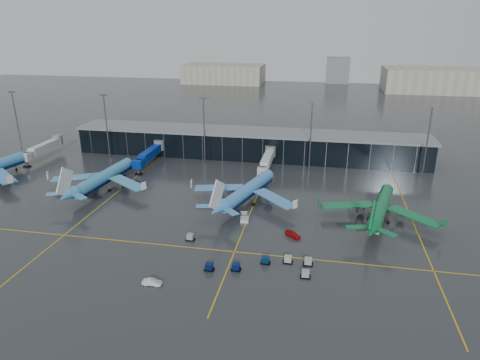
% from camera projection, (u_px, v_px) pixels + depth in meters
% --- Properties ---
extents(ground, '(600.00, 600.00, 0.00)m').
position_uv_depth(ground, '(210.00, 221.00, 117.94)').
color(ground, '#282B2D').
rests_on(ground, ground).
extents(terminal_pier, '(142.00, 17.00, 10.70)m').
position_uv_depth(terminal_pier, '(248.00, 144.00, 173.13)').
color(terminal_pier, black).
rests_on(terminal_pier, ground).
extents(jet_bridges, '(94.00, 27.50, 7.20)m').
position_uv_depth(jet_bridges, '(149.00, 154.00, 162.13)').
color(jet_bridges, '#595B60').
rests_on(jet_bridges, ground).
extents(flood_masts, '(203.00, 0.50, 25.50)m').
position_uv_depth(flood_masts, '(256.00, 131.00, 158.28)').
color(flood_masts, '#595B60').
rests_on(flood_masts, ground).
extents(distant_hangars, '(260.00, 71.00, 22.00)m').
position_uv_depth(distant_hangars, '(350.00, 77.00, 354.69)').
color(distant_hangars, '#B2AD99').
rests_on(distant_hangars, ground).
extents(taxi_lines, '(220.00, 120.00, 0.02)m').
position_uv_depth(taxi_lines, '(252.00, 209.00, 125.93)').
color(taxi_lines, gold).
rests_on(taxi_lines, ground).
extents(airliner_arkefly, '(40.06, 44.62, 12.73)m').
position_uv_depth(airliner_arkefly, '(103.00, 170.00, 139.05)').
color(airliner_arkefly, '#3B90C2').
rests_on(airliner_arkefly, ground).
extents(airliner_klm_near, '(45.90, 49.21, 12.49)m').
position_uv_depth(airliner_klm_near, '(248.00, 183.00, 128.66)').
color(airliner_klm_near, '#418BD5').
rests_on(airliner_klm_near, ground).
extents(airliner_aer_lingus, '(41.81, 45.23, 11.77)m').
position_uv_depth(airliner_aer_lingus, '(382.00, 200.00, 117.18)').
color(airliner_aer_lingus, '#0C6935').
rests_on(airliner_aer_lingus, ground).
extents(baggage_carts, '(31.86, 14.09, 1.70)m').
position_uv_depth(baggage_carts, '(256.00, 261.00, 97.11)').
color(baggage_carts, black).
rests_on(baggage_carts, ground).
extents(mobile_airstair, '(2.65, 3.49, 3.45)m').
position_uv_depth(mobile_airstair, '(244.00, 218.00, 118.06)').
color(mobile_airstair, silver).
rests_on(mobile_airstair, ground).
extents(service_van_red, '(4.60, 4.28, 1.53)m').
position_uv_depth(service_van_red, '(293.00, 234.00, 109.21)').
color(service_van_red, '#A80C0F').
rests_on(service_van_red, ground).
extents(service_van_white, '(4.12, 1.59, 1.34)m').
position_uv_depth(service_van_white, '(152.00, 282.00, 89.26)').
color(service_van_white, silver).
rests_on(service_van_white, ground).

